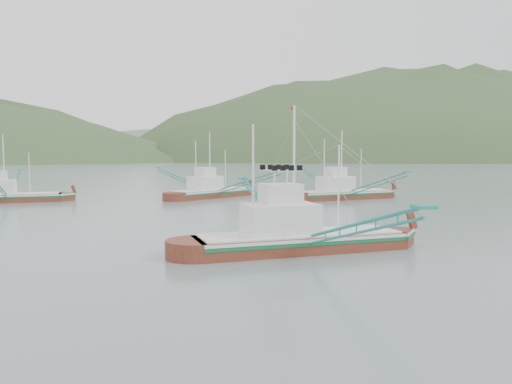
{
  "coord_description": "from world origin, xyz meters",
  "views": [
    {
      "loc": [
        -5.46,
        -29.3,
        5.93
      ],
      "look_at": [
        0.0,
        6.0,
        3.2
      ],
      "focal_mm": 35.0,
      "sensor_mm": 36.0,
      "label": 1
    }
  ],
  "objects": [
    {
      "name": "ground",
      "position": [
        0.0,
        0.0,
        0.0
      ],
      "size": [
        1200.0,
        1200.0,
        0.0
      ],
      "primitive_type": "plane",
      "color": "slate",
      "rests_on": "ground"
    },
    {
      "name": "main_boat",
      "position": [
        1.66,
        0.1,
        1.63
      ],
      "size": [
        13.39,
        23.34,
        9.52
      ],
      "rotation": [
        0.0,
        0.0,
        0.17
      ],
      "color": "#5E2313",
      "rests_on": "ground"
    },
    {
      "name": "bg_boat_left",
      "position": [
        -26.44,
        35.91,
        1.47
      ],
      "size": [
        12.56,
        21.93,
        8.94
      ],
      "rotation": [
        0.0,
        0.0,
        0.16
      ],
      "color": "#5E2313",
      "rests_on": "ground"
    },
    {
      "name": "bg_boat_right",
      "position": [
        15.89,
        33.57,
        1.82
      ],
      "size": [
        13.76,
        23.59,
        9.75
      ],
      "rotation": [
        0.0,
        0.0,
        0.27
      ],
      "color": "#5E2313",
      "rests_on": "ground"
    },
    {
      "name": "bg_boat_far",
      "position": [
        -1.04,
        38.87,
        2.04
      ],
      "size": [
        18.76,
        20.19,
        9.51
      ],
      "rotation": [
        0.0,
        0.0,
        0.72
      ],
      "color": "#5E2313",
      "rests_on": "ground"
    },
    {
      "name": "headland_right",
      "position": [
        240.0,
        430.0,
        0.0
      ],
      "size": [
        684.0,
        432.0,
        306.0
      ],
      "primitive_type": "ellipsoid",
      "color": "#334B26",
      "rests_on": "ground"
    },
    {
      "name": "ridge_distant",
      "position": [
        30.0,
        560.0,
        0.0
      ],
      "size": [
        960.0,
        400.0,
        240.0
      ],
      "primitive_type": "ellipsoid",
      "color": "slate",
      "rests_on": "ground"
    }
  ]
}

